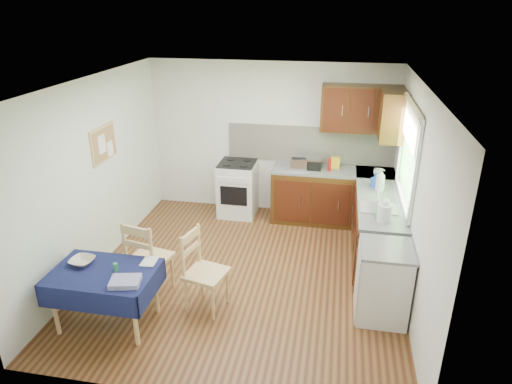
% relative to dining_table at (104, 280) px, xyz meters
% --- Properties ---
extents(floor, '(4.20, 4.20, 0.00)m').
position_rel_dining_table_xyz_m(floor, '(1.30, 1.24, -0.57)').
color(floor, '#482513').
rests_on(floor, ground).
extents(ceiling, '(4.00, 4.20, 0.02)m').
position_rel_dining_table_xyz_m(ceiling, '(1.30, 1.24, 1.93)').
color(ceiling, silver).
rests_on(ceiling, wall_back).
extents(wall_back, '(4.00, 0.02, 2.50)m').
position_rel_dining_table_xyz_m(wall_back, '(1.30, 3.34, 0.68)').
color(wall_back, silver).
rests_on(wall_back, ground).
extents(wall_front, '(4.00, 0.02, 2.50)m').
position_rel_dining_table_xyz_m(wall_front, '(1.30, -0.86, 0.68)').
color(wall_front, silver).
rests_on(wall_front, ground).
extents(wall_left, '(0.02, 4.20, 2.50)m').
position_rel_dining_table_xyz_m(wall_left, '(-0.70, 1.24, 0.68)').
color(wall_left, silver).
rests_on(wall_left, ground).
extents(wall_right, '(0.02, 4.20, 2.50)m').
position_rel_dining_table_xyz_m(wall_right, '(3.30, 1.24, 0.68)').
color(wall_right, silver).
rests_on(wall_right, ground).
extents(base_cabinets, '(1.90, 2.30, 0.86)m').
position_rel_dining_table_xyz_m(base_cabinets, '(2.66, 2.50, -0.14)').
color(base_cabinets, black).
rests_on(base_cabinets, ground).
extents(worktop_back, '(1.90, 0.60, 0.04)m').
position_rel_dining_table_xyz_m(worktop_back, '(2.35, 3.04, 0.31)').
color(worktop_back, slate).
rests_on(worktop_back, base_cabinets).
extents(worktop_right, '(0.60, 1.70, 0.04)m').
position_rel_dining_table_xyz_m(worktop_right, '(3.00, 1.89, 0.31)').
color(worktop_right, slate).
rests_on(worktop_right, base_cabinets).
extents(worktop_corner, '(0.60, 0.60, 0.04)m').
position_rel_dining_table_xyz_m(worktop_corner, '(3.00, 3.04, 0.31)').
color(worktop_corner, slate).
rests_on(worktop_corner, base_cabinets).
extents(splashback, '(2.70, 0.02, 0.60)m').
position_rel_dining_table_xyz_m(splashback, '(1.95, 3.33, 0.63)').
color(splashback, beige).
rests_on(splashback, wall_back).
extents(upper_cabinets, '(1.20, 0.85, 0.70)m').
position_rel_dining_table_xyz_m(upper_cabinets, '(2.83, 3.04, 1.28)').
color(upper_cabinets, black).
rests_on(upper_cabinets, wall_back).
extents(stove, '(0.60, 0.61, 0.92)m').
position_rel_dining_table_xyz_m(stove, '(0.80, 3.04, -0.11)').
color(stove, silver).
rests_on(stove, ground).
extents(window, '(0.04, 1.48, 1.26)m').
position_rel_dining_table_xyz_m(window, '(3.27, 1.94, 1.08)').
color(window, '#2C5D26').
rests_on(window, wall_right).
extents(fridge, '(0.58, 0.60, 0.89)m').
position_rel_dining_table_xyz_m(fridge, '(3.00, 0.69, -0.13)').
color(fridge, silver).
rests_on(fridge, ground).
extents(corkboard, '(0.04, 0.62, 0.47)m').
position_rel_dining_table_xyz_m(corkboard, '(-0.67, 1.55, 1.03)').
color(corkboard, tan).
rests_on(corkboard, wall_left).
extents(dining_table, '(1.12, 0.76, 0.67)m').
position_rel_dining_table_xyz_m(dining_table, '(0.00, 0.00, 0.00)').
color(dining_table, '#0F113C').
rests_on(dining_table, ground).
extents(chair_far, '(0.54, 0.54, 1.02)m').
position_rel_dining_table_xyz_m(chair_far, '(0.24, 0.58, -0.03)').
color(chair_far, tan).
rests_on(chair_far, ground).
extents(chair_near, '(0.52, 0.52, 0.98)m').
position_rel_dining_table_xyz_m(chair_near, '(0.96, 0.48, -0.05)').
color(chair_near, tan).
rests_on(chair_near, ground).
extents(toaster, '(0.26, 0.16, 0.20)m').
position_rel_dining_table_xyz_m(toaster, '(1.81, 2.94, 0.42)').
color(toaster, '#B0B0B5').
rests_on(toaster, worktop_back).
extents(sandwich_press, '(0.31, 0.27, 0.18)m').
position_rel_dining_table_xyz_m(sandwich_press, '(2.00, 3.04, 0.42)').
color(sandwich_press, black).
rests_on(sandwich_press, worktop_back).
extents(sauce_bottle, '(0.05, 0.05, 0.20)m').
position_rel_dining_table_xyz_m(sauce_bottle, '(2.29, 2.96, 0.43)').
color(sauce_bottle, red).
rests_on(sauce_bottle, worktop_back).
extents(yellow_packet, '(0.14, 0.10, 0.18)m').
position_rel_dining_table_xyz_m(yellow_packet, '(2.38, 3.12, 0.42)').
color(yellow_packet, yellow).
rests_on(yellow_packet, worktop_back).
extents(dish_rack, '(0.46, 0.35, 0.22)m').
position_rel_dining_table_xyz_m(dish_rack, '(2.96, 1.67, 0.36)').
color(dish_rack, gray).
rests_on(dish_rack, worktop_right).
extents(kettle, '(0.17, 0.17, 0.29)m').
position_rel_dining_table_xyz_m(kettle, '(3.00, 1.33, 0.46)').
color(kettle, silver).
rests_on(kettle, worktop_right).
extents(cup, '(0.17, 0.17, 0.10)m').
position_rel_dining_table_xyz_m(cup, '(3.02, 2.90, 0.38)').
color(cup, silver).
rests_on(cup, worktop_back).
extents(soap_bottle_a, '(0.18, 0.18, 0.33)m').
position_rel_dining_table_xyz_m(soap_bottle_a, '(3.01, 2.28, 0.50)').
color(soap_bottle_a, silver).
rests_on(soap_bottle_a, worktop_right).
extents(soap_bottle_b, '(0.14, 0.14, 0.21)m').
position_rel_dining_table_xyz_m(soap_bottle_b, '(2.95, 2.42, 0.44)').
color(soap_bottle_b, blue).
rests_on(soap_bottle_b, worktop_right).
extents(soap_bottle_c, '(0.13, 0.13, 0.16)m').
position_rel_dining_table_xyz_m(soap_bottle_c, '(2.95, 1.38, 0.41)').
color(soap_bottle_c, green).
rests_on(soap_bottle_c, worktop_right).
extents(plate_bowl, '(0.28, 0.28, 0.06)m').
position_rel_dining_table_xyz_m(plate_bowl, '(-0.29, 0.10, 0.14)').
color(plate_bowl, beige).
rests_on(plate_bowl, dining_table).
extents(book, '(0.17, 0.23, 0.02)m').
position_rel_dining_table_xyz_m(book, '(0.34, 0.26, 0.11)').
color(book, white).
rests_on(book, dining_table).
extents(spice_jar, '(0.04, 0.04, 0.09)m').
position_rel_dining_table_xyz_m(spice_jar, '(0.14, 0.04, 0.15)').
color(spice_jar, '#268E3E').
rests_on(spice_jar, dining_table).
extents(tea_towel, '(0.34, 0.29, 0.05)m').
position_rel_dining_table_xyz_m(tea_towel, '(0.34, -0.17, 0.13)').
color(tea_towel, navy).
rests_on(tea_towel, dining_table).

